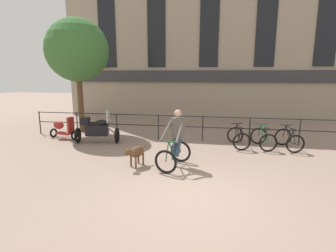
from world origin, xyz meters
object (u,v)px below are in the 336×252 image
(cyclist_with_bike, at_px, (175,141))
(parked_bicycle_near_lamp, at_px, (238,137))
(parked_motorcycle, at_px, (97,129))
(dog, at_px, (136,152))
(parked_bicycle_mid_left, at_px, (263,138))
(parked_bicycle_mid_right, at_px, (289,140))
(parked_scooter, at_px, (63,128))

(cyclist_with_bike, bearing_deg, parked_bicycle_near_lamp, 65.96)
(cyclist_with_bike, distance_m, parked_motorcycle, 4.11)
(dog, height_order, parked_bicycle_mid_left, parked_bicycle_mid_left)
(parked_bicycle_near_lamp, bearing_deg, parked_bicycle_mid_right, 171.25)
(parked_bicycle_mid_left, height_order, parked_scooter, parked_scooter)
(parked_motorcycle, relative_size, parked_bicycle_mid_right, 1.48)
(parked_bicycle_near_lamp, bearing_deg, cyclist_with_bike, 42.48)
(dog, height_order, parked_bicycle_mid_right, parked_bicycle_mid_right)
(parked_motorcycle, height_order, parked_bicycle_mid_left, parked_motorcycle)
(dog, height_order, parked_bicycle_near_lamp, parked_bicycle_near_lamp)
(dog, bearing_deg, parked_bicycle_mid_right, 51.71)
(parked_scooter, bearing_deg, parked_bicycle_mid_left, -76.08)
(parked_scooter, bearing_deg, parked_bicycle_near_lamp, -76.06)
(parked_bicycle_mid_left, bearing_deg, dog, 24.59)
(dog, bearing_deg, parked_bicycle_mid_left, 56.77)
(parked_motorcycle, bearing_deg, cyclist_with_bike, -131.95)
(dog, xyz_separation_m, parked_scooter, (-4.11, 2.77, 0.02))
(parked_bicycle_mid_left, bearing_deg, parked_bicycle_mid_right, 170.47)
(parked_bicycle_mid_right, relative_size, parked_scooter, 0.90)
(parked_motorcycle, bearing_deg, parked_scooter, 66.09)
(cyclist_with_bike, distance_m, parked_bicycle_near_lamp, 3.29)
(parked_bicycle_mid_left, distance_m, parked_scooter, 8.23)
(parked_bicycle_mid_right, bearing_deg, parked_bicycle_mid_left, -9.42)
(parked_bicycle_mid_left, bearing_deg, parked_bicycle_near_lamp, -9.53)
(dog, bearing_deg, cyclist_with_bike, 34.46)
(cyclist_with_bike, height_order, dog, cyclist_with_bike)
(cyclist_with_bike, height_order, parked_scooter, cyclist_with_bike)
(cyclist_with_bike, height_order, parked_bicycle_mid_right, cyclist_with_bike)
(parked_motorcycle, xyz_separation_m, parked_bicycle_near_lamp, (5.57, 0.43, -0.20))
(parked_scooter, bearing_deg, dog, -110.25)
(parked_bicycle_mid_right, bearing_deg, cyclist_with_bike, 24.02)
(cyclist_with_bike, distance_m, dog, 1.24)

